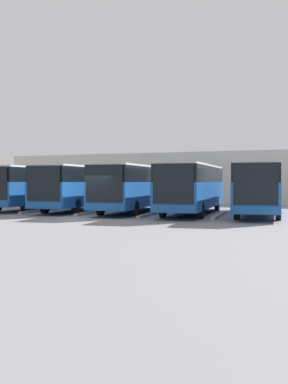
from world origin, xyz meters
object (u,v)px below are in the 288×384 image
object	(u,v)px
bus_1	(193,186)
bus_2	(135,186)
bus_0	(260,187)
bus_4	(37,186)
bus_3	(83,186)

from	to	relation	value
bus_1	bus_2	distance (m)	4.32
bus_0	bus_4	xyz separation A→B (m)	(17.26, -0.18, 0.00)
bus_1	bus_3	world-z (taller)	same
bus_2	bus_3	bearing A→B (deg)	-9.37
bus_0	bus_2	world-z (taller)	same
bus_0	bus_1	bearing A→B (deg)	-1.02
bus_1	bus_4	size ratio (longest dim) A/B	1.00
bus_0	bus_4	bearing A→B (deg)	-8.27
bus_1	bus_2	xyz separation A→B (m)	(4.32, -0.20, 0.00)
bus_0	bus_4	distance (m)	17.26
bus_3	bus_4	xyz separation A→B (m)	(4.32, -0.36, 0.00)
bus_0	bus_3	bearing A→B (deg)	-6.89
bus_0	bus_2	distance (m)	8.64
bus_3	bus_4	world-z (taller)	same
bus_1	bus_2	bearing A→B (deg)	-10.29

